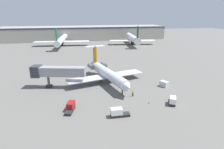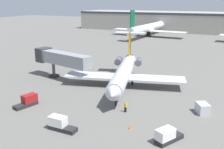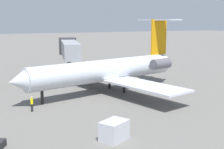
{
  "view_description": "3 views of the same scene",
  "coord_description": "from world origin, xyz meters",
  "px_view_note": "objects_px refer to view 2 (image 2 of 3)",
  "views": [
    {
      "loc": [
        -10.64,
        -53.01,
        20.44
      ],
      "look_at": [
        0.56,
        -0.83,
        2.84
      ],
      "focal_mm": 29.49,
      "sensor_mm": 36.0,
      "label": 1
    },
    {
      "loc": [
        16.9,
        -45.73,
        17.04
      ],
      "look_at": [
        -3.1,
        -0.89,
        2.61
      ],
      "focal_mm": 40.53,
      "sensor_mm": 36.0,
      "label": 2
    },
    {
      "loc": [
        37.0,
        -17.35,
        9.81
      ],
      "look_at": [
        0.11,
        0.18,
        2.63
      ],
      "focal_mm": 49.73,
      "sensor_mm": 36.0,
      "label": 3
    }
  ],
  "objects_px": {
    "ground_crew_marshaller": "(125,107)",
    "baggage_tug_lead": "(28,101)",
    "parked_airliner_west_end": "(149,28)",
    "baggage_tug_spare": "(60,124)",
    "cargo_container_uld": "(203,108)",
    "jet_bridge": "(59,58)",
    "baggage_tug_trailing": "(167,136)",
    "traffic_cone_mid": "(130,127)",
    "regional_jet": "(124,71)"
  },
  "relations": [
    {
      "from": "traffic_cone_mid",
      "to": "parked_airliner_west_end",
      "type": "distance_m",
      "value": 94.42
    },
    {
      "from": "regional_jet",
      "to": "jet_bridge",
      "type": "relative_size",
      "value": 1.74
    },
    {
      "from": "ground_crew_marshaller",
      "to": "traffic_cone_mid",
      "type": "relative_size",
      "value": 3.07
    },
    {
      "from": "regional_jet",
      "to": "cargo_container_uld",
      "type": "bearing_deg",
      "value": -23.87
    },
    {
      "from": "baggage_tug_trailing",
      "to": "parked_airliner_west_end",
      "type": "bearing_deg",
      "value": 107.54
    },
    {
      "from": "regional_jet",
      "to": "jet_bridge",
      "type": "height_order",
      "value": "regional_jet"
    },
    {
      "from": "baggage_tug_trailing",
      "to": "traffic_cone_mid",
      "type": "relative_size",
      "value": 7.57
    },
    {
      "from": "ground_crew_marshaller",
      "to": "baggage_tug_trailing",
      "type": "relative_size",
      "value": 0.41
    },
    {
      "from": "baggage_tug_lead",
      "to": "baggage_tug_spare",
      "type": "xyz_separation_m",
      "value": [
        9.73,
        -4.63,
        0.0
      ]
    },
    {
      "from": "baggage_tug_lead",
      "to": "regional_jet",
      "type": "bearing_deg",
      "value": 55.23
    },
    {
      "from": "ground_crew_marshaller",
      "to": "traffic_cone_mid",
      "type": "distance_m",
      "value": 5.49
    },
    {
      "from": "baggage_tug_spare",
      "to": "traffic_cone_mid",
      "type": "bearing_deg",
      "value": 25.36
    },
    {
      "from": "baggage_tug_spare",
      "to": "parked_airliner_west_end",
      "type": "relative_size",
      "value": 0.09
    },
    {
      "from": "traffic_cone_mid",
      "to": "ground_crew_marshaller",
      "type": "bearing_deg",
      "value": 117.71
    },
    {
      "from": "baggage_tug_lead",
      "to": "traffic_cone_mid",
      "type": "xyz_separation_m",
      "value": [
        18.4,
        -0.52,
        -0.56
      ]
    },
    {
      "from": "cargo_container_uld",
      "to": "parked_airliner_west_end",
      "type": "distance_m",
      "value": 88.18
    },
    {
      "from": "regional_jet",
      "to": "traffic_cone_mid",
      "type": "xyz_separation_m",
      "value": [
        7.35,
        -16.44,
        -2.9
      ]
    },
    {
      "from": "baggage_tug_trailing",
      "to": "ground_crew_marshaller",
      "type": "bearing_deg",
      "value": 142.16
    },
    {
      "from": "jet_bridge",
      "to": "baggage_tug_lead",
      "type": "distance_m",
      "value": 16.03
    },
    {
      "from": "baggage_tug_lead",
      "to": "jet_bridge",
      "type": "bearing_deg",
      "value": 105.14
    },
    {
      "from": "baggage_tug_spare",
      "to": "parked_airliner_west_end",
      "type": "bearing_deg",
      "value": 99.06
    },
    {
      "from": "regional_jet",
      "to": "parked_airliner_west_end",
      "type": "bearing_deg",
      "value": 102.46
    },
    {
      "from": "cargo_container_uld",
      "to": "traffic_cone_mid",
      "type": "xyz_separation_m",
      "value": [
        -8.64,
        -9.36,
        -0.54
      ]
    },
    {
      "from": "baggage_tug_spare",
      "to": "regional_jet",
      "type": "bearing_deg",
      "value": 86.31
    },
    {
      "from": "jet_bridge",
      "to": "ground_crew_marshaller",
      "type": "distance_m",
      "value": 22.94
    },
    {
      "from": "baggage_tug_spare",
      "to": "ground_crew_marshaller",
      "type": "bearing_deg",
      "value": 55.56
    },
    {
      "from": "jet_bridge",
      "to": "baggage_tug_lead",
      "type": "xyz_separation_m",
      "value": [
        4.06,
        -15.0,
        -3.91
      ]
    },
    {
      "from": "jet_bridge",
      "to": "baggage_tug_trailing",
      "type": "distance_m",
      "value": 32.76
    },
    {
      "from": "traffic_cone_mid",
      "to": "baggage_tug_trailing",
      "type": "bearing_deg",
      "value": -13.72
    },
    {
      "from": "baggage_tug_spare",
      "to": "baggage_tug_trailing",
      "type": "bearing_deg",
      "value": 11.27
    },
    {
      "from": "jet_bridge",
      "to": "baggage_tug_lead",
      "type": "bearing_deg",
      "value": -74.86
    },
    {
      "from": "baggage_tug_lead",
      "to": "ground_crew_marshaller",
      "type": "bearing_deg",
      "value": 15.23
    },
    {
      "from": "jet_bridge",
      "to": "cargo_container_uld",
      "type": "relative_size",
      "value": 5.52
    },
    {
      "from": "baggage_tug_lead",
      "to": "parked_airliner_west_end",
      "type": "relative_size",
      "value": 0.1
    },
    {
      "from": "ground_crew_marshaller",
      "to": "baggage_tug_trailing",
      "type": "bearing_deg",
      "value": -37.84
    },
    {
      "from": "baggage_tug_spare",
      "to": "cargo_container_uld",
      "type": "height_order",
      "value": "baggage_tug_spare"
    },
    {
      "from": "regional_jet",
      "to": "cargo_container_uld",
      "type": "xyz_separation_m",
      "value": [
        15.98,
        -7.07,
        -2.35
      ]
    },
    {
      "from": "baggage_tug_trailing",
      "to": "baggage_tug_spare",
      "type": "bearing_deg",
      "value": -168.73
    },
    {
      "from": "baggage_tug_spare",
      "to": "traffic_cone_mid",
      "type": "relative_size",
      "value": 7.34
    },
    {
      "from": "ground_crew_marshaller",
      "to": "regional_jet",
      "type": "bearing_deg",
      "value": 112.51
    },
    {
      "from": "baggage_tug_spare",
      "to": "parked_airliner_west_end",
      "type": "distance_m",
      "value": 96.64
    },
    {
      "from": "ground_crew_marshaller",
      "to": "parked_airliner_west_end",
      "type": "xyz_separation_m",
      "value": [
        -21.35,
        86.43,
        3.3
      ]
    },
    {
      "from": "jet_bridge",
      "to": "parked_airliner_west_end",
      "type": "relative_size",
      "value": 0.36
    },
    {
      "from": "baggage_tug_trailing",
      "to": "regional_jet",
      "type": "bearing_deg",
      "value": 125.63
    },
    {
      "from": "jet_bridge",
      "to": "baggage_tug_spare",
      "type": "height_order",
      "value": "jet_bridge"
    },
    {
      "from": "jet_bridge",
      "to": "baggage_tug_spare",
      "type": "relative_size",
      "value": 3.84
    },
    {
      "from": "ground_crew_marshaller",
      "to": "traffic_cone_mid",
      "type": "xyz_separation_m",
      "value": [
        2.54,
        -4.83,
        -0.58
      ]
    },
    {
      "from": "parked_airliner_west_end",
      "to": "traffic_cone_mid",
      "type": "bearing_deg",
      "value": -75.33
    },
    {
      "from": "parked_airliner_west_end",
      "to": "jet_bridge",
      "type": "bearing_deg",
      "value": -88.92
    },
    {
      "from": "ground_crew_marshaller",
      "to": "baggage_tug_lead",
      "type": "bearing_deg",
      "value": -164.77
    }
  ]
}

